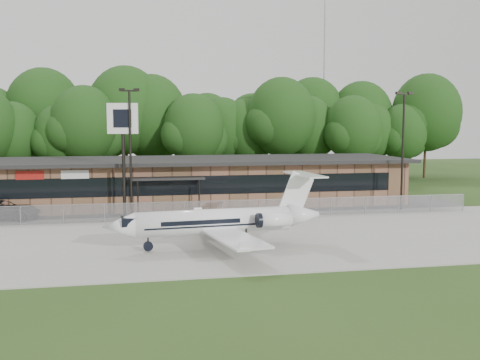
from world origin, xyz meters
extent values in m
plane|color=#244017|center=(0.00, 0.00, 0.00)|extent=(160.00, 160.00, 0.00)
cube|color=#9E9B93|center=(0.00, 8.00, 0.04)|extent=(64.00, 18.00, 0.08)
cube|color=#383835|center=(0.00, 19.50, 0.03)|extent=(50.00, 9.00, 0.06)
cube|color=#8E5E47|center=(0.00, 24.00, 2.00)|extent=(40.00, 10.00, 4.00)
cube|color=black|center=(0.00, 18.98, 2.30)|extent=(36.00, 0.08, 1.60)
cube|color=black|center=(0.00, 23.50, 4.15)|extent=(41.00, 11.50, 0.30)
cube|color=black|center=(-2.00, 18.40, 3.00)|extent=(6.00, 1.60, 0.20)
cube|color=#A71A14|center=(-13.00, 18.95, 3.40)|extent=(2.20, 0.06, 0.70)
cube|color=silver|center=(-9.50, 18.95, 3.40)|extent=(2.20, 0.06, 0.70)
cube|color=gray|center=(0.00, 15.00, 0.75)|extent=(46.00, 0.03, 1.50)
cube|color=gray|center=(0.00, 15.00, 1.50)|extent=(46.00, 0.04, 0.04)
cylinder|color=gray|center=(22.00, 48.00, 12.50)|extent=(0.20, 0.20, 25.00)
cylinder|color=black|center=(-5.00, 16.50, 5.00)|extent=(0.18, 0.18, 10.00)
cube|color=black|center=(-5.00, 16.50, 10.05)|extent=(1.20, 0.12, 0.12)
cube|color=black|center=(-5.55, 16.50, 10.12)|extent=(0.45, 0.30, 0.22)
cube|color=black|center=(-4.45, 16.50, 10.12)|extent=(0.45, 0.30, 0.22)
cylinder|color=black|center=(18.00, 16.50, 5.00)|extent=(0.18, 0.18, 10.00)
cube|color=black|center=(18.00, 16.50, 10.05)|extent=(1.20, 0.12, 0.12)
cube|color=black|center=(17.45, 16.50, 10.12)|extent=(0.45, 0.30, 0.22)
cube|color=black|center=(18.55, 16.50, 10.12)|extent=(0.45, 0.30, 0.22)
cylinder|color=white|center=(-0.01, 5.17, 1.60)|extent=(9.48, 2.34, 1.50)
cone|color=white|center=(-5.62, 4.67, 1.60)|extent=(2.01, 1.67, 1.50)
cone|color=white|center=(5.69, 5.69, 1.74)|extent=(2.19, 1.68, 1.50)
cube|color=white|center=(0.73, 2.13, 1.17)|extent=(2.56, 5.80, 0.11)
cube|color=white|center=(0.17, 8.30, 1.17)|extent=(2.56, 5.80, 0.11)
cylinder|color=white|center=(3.46, 4.31, 1.74)|extent=(2.13, 1.03, 0.84)
cylinder|color=white|center=(3.25, 6.65, 1.74)|extent=(2.13, 1.03, 0.84)
cube|color=white|center=(5.22, 5.65, 3.10)|extent=(2.31, 0.34, 2.83)
cube|color=white|center=(5.78, 5.70, 4.27)|extent=(1.60, 4.41, 0.09)
cube|color=black|center=(-4.97, 4.73, 1.86)|extent=(1.04, 1.21, 0.47)
cube|color=black|center=(1.67, 5.33, 0.33)|extent=(0.95, 2.31, 0.66)
cylinder|color=black|center=(-3.94, 4.82, 0.33)|extent=(0.61, 0.61, 0.21)
imported|color=#2E2F31|center=(-14.93, 17.59, 0.80)|extent=(5.79, 2.73, 1.60)
cylinder|color=black|center=(-5.55, 16.80, 4.34)|extent=(0.30, 0.30, 8.68)
cube|color=silver|center=(-5.55, 16.80, 7.92)|extent=(2.40, 0.65, 2.39)
cube|color=black|center=(-5.57, 16.66, 7.92)|extent=(1.40, 0.27, 1.41)
camera|label=1|loc=(-4.39, -26.08, 7.43)|focal=40.00mm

